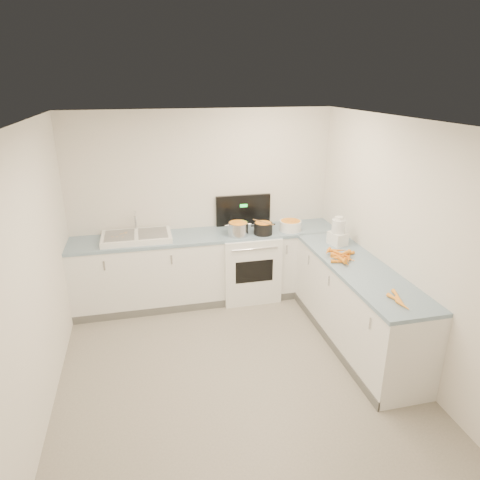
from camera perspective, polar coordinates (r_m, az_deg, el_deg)
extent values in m
cube|color=white|center=(5.79, -4.25, -3.76)|extent=(3.50, 0.60, 0.90)
cube|color=#7B98AF|center=(5.62, -4.38, 0.61)|extent=(3.50, 0.62, 0.04)
cube|color=white|center=(5.03, 15.18, -8.51)|extent=(0.60, 2.20, 0.90)
cube|color=#7B98AF|center=(4.82, 15.70, -3.61)|extent=(0.62, 2.20, 0.04)
cube|color=white|center=(5.87, 1.10, -3.36)|extent=(0.76, 0.65, 0.90)
cube|color=black|center=(5.90, 0.43, 4.02)|extent=(0.76, 0.05, 0.42)
cube|color=white|center=(5.54, -13.62, 0.41)|extent=(0.86, 0.52, 0.07)
cube|color=slate|center=(5.54, -15.76, 0.60)|extent=(0.36, 0.42, 0.01)
cube|color=slate|center=(5.53, -11.53, 0.95)|extent=(0.36, 0.42, 0.01)
cylinder|color=silver|center=(5.70, -13.76, 2.61)|extent=(0.03, 0.03, 0.24)
cylinder|color=silver|center=(5.52, -0.25, 1.37)|extent=(0.31, 0.31, 0.19)
cylinder|color=black|center=(5.58, 3.10, 1.45)|extent=(0.31, 0.31, 0.17)
cylinder|color=#AD7A47|center=(5.55, 3.12, 2.39)|extent=(0.20, 0.30, 0.01)
cylinder|color=white|center=(5.74, 6.73, 1.92)|extent=(0.36, 0.36, 0.13)
cylinder|color=#593319|center=(5.72, 6.49, 1.64)|extent=(0.04, 0.04, 0.10)
cylinder|color=#E5B266|center=(5.66, 6.56, 1.37)|extent=(0.05, 0.05, 0.08)
cube|color=white|center=(5.35, 12.87, 0.20)|extent=(0.22, 0.25, 0.15)
cylinder|color=silver|center=(5.30, 13.00, 1.80)|extent=(0.16, 0.16, 0.16)
cylinder|color=white|center=(5.27, 13.09, 2.84)|extent=(0.10, 0.10, 0.04)
cone|color=orange|center=(4.83, 13.69, -2.85)|extent=(0.06, 0.19, 0.04)
cone|color=orange|center=(4.99, 13.43, -2.06)|extent=(0.12, 0.18, 0.04)
cone|color=orange|center=(4.93, 14.25, -2.36)|extent=(0.12, 0.18, 0.05)
cone|color=orange|center=(4.92, 14.06, -2.39)|extent=(0.14, 0.19, 0.04)
cone|color=orange|center=(4.94, 13.00, -2.23)|extent=(0.19, 0.07, 0.04)
cone|color=orange|center=(4.83, 13.20, -2.82)|extent=(0.20, 0.11, 0.04)
cone|color=orange|center=(5.06, 14.26, -1.79)|extent=(0.17, 0.09, 0.04)
cone|color=orange|center=(4.90, 12.86, -2.38)|extent=(0.16, 0.14, 0.05)
cone|color=orange|center=(4.97, 13.15, -2.05)|extent=(0.19, 0.17, 0.05)
cone|color=orange|center=(5.06, 12.75, -1.36)|extent=(0.22, 0.08, 0.05)
cone|color=orange|center=(4.93, 13.71, -1.73)|extent=(0.19, 0.11, 0.05)
cone|color=orange|center=(4.99, 11.64, -1.45)|extent=(0.13, 0.16, 0.04)
cone|color=orange|center=(4.82, 13.30, -2.41)|extent=(0.05, 0.20, 0.05)
cone|color=orange|center=(4.93, 13.57, -1.97)|extent=(0.12, 0.16, 0.04)
cone|color=orange|center=(4.94, 13.39, -1.82)|extent=(0.13, 0.21, 0.04)
cone|color=orange|center=(4.92, 13.57, -2.18)|extent=(0.07, 0.20, 0.04)
cone|color=orange|center=(4.10, 20.89, -8.09)|extent=(0.05, 0.17, 0.04)
cone|color=orange|center=(4.15, 20.64, -7.68)|extent=(0.07, 0.18, 0.04)
cone|color=orange|center=(4.19, 19.99, -7.36)|extent=(0.08, 0.19, 0.04)
cone|color=orange|center=(4.26, 20.17, -6.90)|extent=(0.07, 0.19, 0.04)
cube|color=tan|center=(5.62, -15.01, 1.02)|extent=(0.05, 0.03, 0.00)
cube|color=tan|center=(5.58, -14.96, 0.85)|extent=(0.03, 0.04, 0.00)
cube|color=tan|center=(5.55, -15.80, 0.64)|extent=(0.05, 0.01, 0.00)
cube|color=tan|center=(5.57, -15.39, 0.80)|extent=(0.04, 0.03, 0.00)
cube|color=tan|center=(5.60, -14.96, 0.96)|extent=(0.03, 0.03, 0.00)
cube|color=tan|center=(5.53, -15.51, 0.61)|extent=(0.04, 0.04, 0.00)
cube|color=tan|center=(5.56, -15.63, 0.71)|extent=(0.04, 0.04, 0.00)
cube|color=tan|center=(5.49, -16.63, 0.40)|extent=(0.04, 0.01, 0.00)
cube|color=tan|center=(5.47, -15.35, 0.41)|extent=(0.02, 0.05, 0.00)
cube|color=tan|center=(5.57, -15.65, 0.79)|extent=(0.03, 0.04, 0.00)
cube|color=tan|center=(5.48, -16.08, 0.41)|extent=(0.03, 0.02, 0.00)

